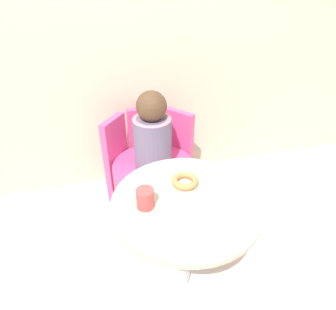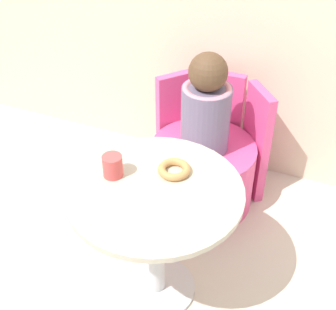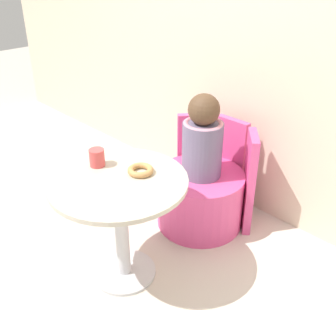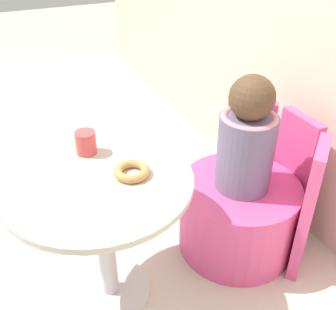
# 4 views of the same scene
# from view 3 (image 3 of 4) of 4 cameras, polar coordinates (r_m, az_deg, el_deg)

# --- Properties ---
(ground_plane) EXTENTS (12.00, 12.00, 0.00)m
(ground_plane) POSITION_cam_3_polar(r_m,az_deg,el_deg) (2.46, -7.35, -15.79)
(ground_plane) COLOR beige
(back_wall) EXTENTS (6.00, 0.06, 2.40)m
(back_wall) POSITION_cam_3_polar(r_m,az_deg,el_deg) (2.66, 11.31, 16.73)
(back_wall) COLOR beige
(back_wall) RESTS_ON ground_plane
(round_table) EXTENTS (0.72, 0.72, 0.64)m
(round_table) POSITION_cam_3_polar(r_m,az_deg,el_deg) (2.10, -7.10, -7.01)
(round_table) COLOR silver
(round_table) RESTS_ON ground_plane
(tub_chair) EXTENTS (0.58, 0.58, 0.38)m
(tub_chair) POSITION_cam_3_polar(r_m,az_deg,el_deg) (2.67, 4.66, -6.30)
(tub_chair) COLOR #E54C8C
(tub_chair) RESTS_ON ground_plane
(booth_backrest) EXTENTS (0.68, 0.25, 0.68)m
(booth_backrest) POSITION_cam_3_polar(r_m,az_deg,el_deg) (2.76, 8.03, -1.77)
(booth_backrest) COLOR #E54C8C
(booth_backrest) RESTS_ON ground_plane
(child_figure) EXTENTS (0.26, 0.26, 0.55)m
(child_figure) POSITION_cam_3_polar(r_m,az_deg,el_deg) (2.46, 5.05, 2.31)
(child_figure) COLOR slate
(child_figure) RESTS_ON tub_chair
(donut) EXTENTS (0.14, 0.14, 0.03)m
(donut) POSITION_cam_3_polar(r_m,az_deg,el_deg) (2.06, -4.00, -2.22)
(donut) COLOR tan
(donut) RESTS_ON round_table
(cup) EXTENTS (0.08, 0.08, 0.10)m
(cup) POSITION_cam_3_polar(r_m,az_deg,el_deg) (2.15, -10.27, -0.37)
(cup) COLOR #DB4C4C
(cup) RESTS_ON round_table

